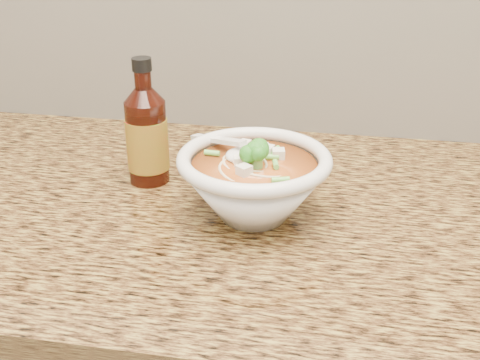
# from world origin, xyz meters

# --- Properties ---
(counter_slab) EXTENTS (4.00, 0.68, 0.04)m
(counter_slab) POSITION_xyz_m (0.00, 1.68, 0.88)
(counter_slab) COLOR olive
(counter_slab) RESTS_ON cabinet
(soup_bowl) EXTENTS (0.22, 0.22, 0.12)m
(soup_bowl) POSITION_xyz_m (-0.08, 1.64, 0.95)
(soup_bowl) COLOR white
(soup_bowl) RESTS_ON counter_slab
(hot_sauce_bottle) EXTENTS (0.07, 0.07, 0.20)m
(hot_sauce_bottle) POSITION_xyz_m (-0.26, 1.72, 0.98)
(hot_sauce_bottle) COLOR #3F1108
(hot_sauce_bottle) RESTS_ON counter_slab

